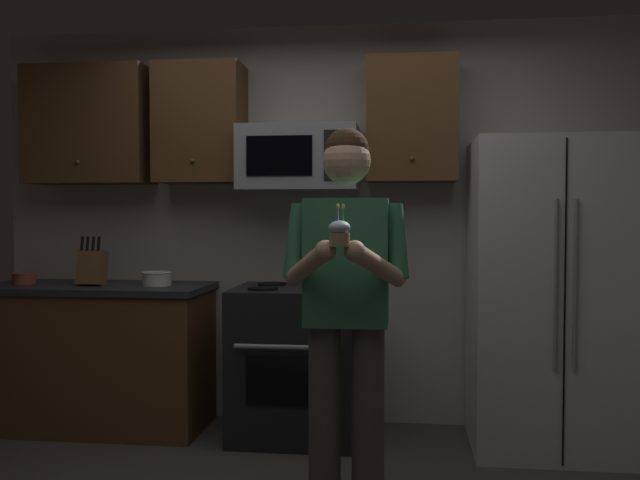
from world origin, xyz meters
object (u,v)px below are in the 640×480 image
refrigerator (550,295)px  bowl_small_colored (24,278)px  knife_block (92,267)px  cupcake (340,233)px  person (346,296)px  microwave (299,158)px  oven_range (296,362)px  bowl_large_white (157,278)px

refrigerator → bowl_small_colored: (-3.28, 0.05, 0.06)m
knife_block → cupcake: 2.17m
knife_block → cupcake: size_ratio=1.84×
person → cupcake: size_ratio=10.13×
microwave → person: 1.42m
refrigerator → bowl_small_colored: bearing=179.1°
bowl_small_colored → oven_range: bearing=-0.3°
oven_range → cupcake: 1.65m
oven_range → microwave: 1.26m
knife_block → bowl_small_colored: knife_block is taller
person → cupcake: 0.44m
bowl_small_colored → microwave: bearing=3.5°
bowl_small_colored → person: (2.18, -1.05, 0.04)m
refrigerator → bowl_small_colored: refrigerator is taller
refrigerator → bowl_large_white: refrigerator is taller
microwave → knife_block: 1.48m
oven_range → bowl_large_white: bowl_large_white is taller
bowl_small_colored → cupcake: bearing=-32.3°
microwave → bowl_small_colored: (-1.78, -0.11, -0.76)m
bowl_small_colored → bowl_large_white: bearing=0.0°
knife_block → cupcake: cupcake is taller
microwave → refrigerator: (1.50, -0.16, -0.82)m
bowl_large_white → bowl_small_colored: 0.89m
microwave → knife_block: size_ratio=2.31×
oven_range → bowl_small_colored: bearing=179.7°
cupcake → oven_range: bearing=106.1°
oven_range → knife_block: knife_block is taller
bowl_small_colored → cupcake: size_ratio=0.88×
microwave → bowl_large_white: 1.17m
bowl_large_white → bowl_small_colored: size_ratio=1.23×
knife_block → cupcake: (1.69, -1.34, 0.26)m
oven_range → bowl_large_white: (-0.89, 0.01, 0.50)m
bowl_large_white → cupcake: cupcake is taller
cupcake → bowl_small_colored: bearing=147.7°
refrigerator → cupcake: size_ratio=10.35×
knife_block → bowl_small_colored: bearing=175.2°
oven_range → person: 1.23m
refrigerator → oven_range: bearing=178.5°
microwave → cupcake: bearing=-75.1°
microwave → oven_range: bearing=-90.0°
bowl_large_white → person: bearing=-39.2°
knife_block → bowl_large_white: bearing=5.6°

